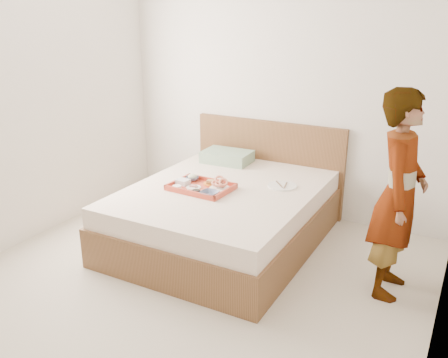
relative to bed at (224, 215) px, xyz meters
name	(u,v)px	position (x,y,z in m)	size (l,w,h in m)	color
ground	(173,297)	(0.11, -1.00, -0.27)	(3.50, 4.00, 0.01)	#C0B3A2
wall_back	(282,87)	(0.11, 1.00, 1.04)	(3.50, 0.01, 2.60)	silver
bed	(224,215)	(0.00, 0.00, 0.00)	(1.65, 2.00, 0.53)	brown
headboard	(268,165)	(0.00, 0.97, 0.21)	(1.65, 0.06, 0.95)	brown
pillow	(227,157)	(-0.35, 0.69, 0.32)	(0.49, 0.33, 0.12)	#8FA78B
tray	(201,187)	(-0.16, -0.14, 0.29)	(0.53, 0.39, 0.05)	#C4432E
prawn_plate	(220,188)	(0.00, -0.09, 0.29)	(0.18, 0.18, 0.01)	white
navy_bowl_big	(210,193)	(0.00, -0.27, 0.30)	(0.15, 0.15, 0.04)	#132346
sauce_dish	(196,192)	(-0.12, -0.28, 0.29)	(0.08, 0.08, 0.03)	black
meat_plate	(194,187)	(-0.22, -0.17, 0.28)	(0.13, 0.13, 0.01)	white
bread_plate	(210,184)	(-0.14, -0.02, 0.28)	(0.13, 0.13, 0.01)	orange
salad_bowl	(192,179)	(-0.33, -0.01, 0.30)	(0.12, 0.12, 0.04)	#132346
plastic_tub	(183,182)	(-0.35, -0.14, 0.30)	(0.11, 0.09, 0.05)	silver
cheese_round	(177,187)	(-0.34, -0.26, 0.29)	(0.08, 0.08, 0.03)	white
dinner_plate	(282,186)	(0.44, 0.28, 0.27)	(0.26, 0.26, 0.01)	white
person	(399,195)	(1.49, -0.12, 0.51)	(0.56, 0.37, 1.54)	white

